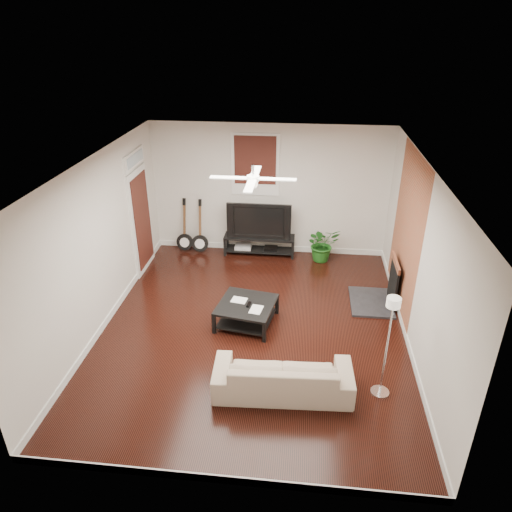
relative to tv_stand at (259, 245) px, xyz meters
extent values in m
cube|color=black|center=(0.19, -2.78, -0.21)|extent=(5.00, 6.00, 0.01)
cube|color=white|center=(0.19, -2.78, 2.59)|extent=(5.00, 6.00, 0.01)
cube|color=silver|center=(0.19, 0.22, 1.19)|extent=(5.00, 0.01, 2.80)
cube|color=silver|center=(0.19, -5.78, 1.19)|extent=(5.00, 0.01, 2.80)
cube|color=silver|center=(-2.31, -2.78, 1.19)|extent=(0.01, 6.00, 2.80)
cube|color=silver|center=(2.69, -2.78, 1.19)|extent=(0.01, 6.00, 2.80)
cube|color=#A95536|center=(2.68, -1.78, 1.19)|extent=(0.02, 2.20, 2.80)
cube|color=black|center=(2.39, -1.78, 0.25)|extent=(0.80, 1.10, 0.92)
cube|color=black|center=(-0.11, 0.19, 1.74)|extent=(1.00, 0.06, 1.30)
cube|color=white|center=(-2.27, -0.88, 1.04)|extent=(0.08, 1.00, 2.50)
cube|color=black|center=(0.00, 0.00, 0.00)|extent=(1.52, 0.41, 0.43)
imported|color=black|center=(0.00, 0.02, 0.61)|extent=(1.36, 0.18, 0.79)
cube|color=black|center=(0.06, -2.65, -0.02)|extent=(1.05, 1.05, 0.38)
imported|color=tan|center=(0.77, -4.22, 0.07)|extent=(1.94, 0.84, 0.56)
imported|color=#1E611B|center=(1.36, -0.14, 0.16)|extent=(0.85, 0.79, 0.76)
camera|label=1|loc=(0.95, -9.28, 4.44)|focal=33.13mm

